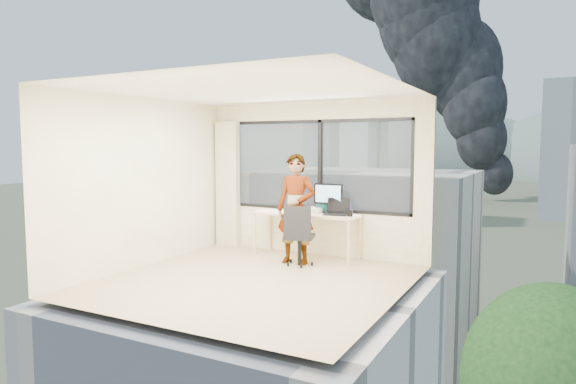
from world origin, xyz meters
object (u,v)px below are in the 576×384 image
Objects in this scene: person at (296,209)px; desk at (306,235)px; monitor at (328,198)px; game_console at (315,209)px; chair at (300,235)px; handbag at (323,206)px; laptop at (336,207)px.

desk is at bearing 92.85° from person.
monitor reaches higher than game_console.
monitor is (0.29, 0.61, 0.13)m from person.
desk is 0.60m from chair.
person is 7.10× the size of handbag.
monitor is at bearing 59.83° from chair.
laptop reaches higher than chair.
person is 3.50× the size of monitor.
desk is at bearing 89.49° from chair.
laptop is (0.50, 0.46, 0.00)m from person.
person reaches higher than chair.
chair is at bearing -74.63° from desk.
chair is 0.83m from game_console.
handbag is at bearing 139.27° from laptop.
person is at bearing -143.50° from laptop.
chair is (0.16, -0.57, 0.11)m from desk.
monitor is 1.63× the size of game_console.
person reaches higher than laptop.
chair reaches higher than handbag.
desk is 0.74m from laptop.
monitor reaches higher than laptop.
game_console is at bearing 69.16° from desk.
monitor is at bearing 21.71° from desk.
game_console is at bearing 84.94° from person.
handbag is at bearing 147.41° from monitor.
monitor is 0.34m from game_console.
desk is at bearing -159.21° from monitor.
handbag is at bearing 70.14° from chair.
person is at bearing -116.19° from monitor.
desk is 7.36× the size of handbag.
desk is at bearing 171.81° from laptop.
desk is 1.86× the size of chair.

